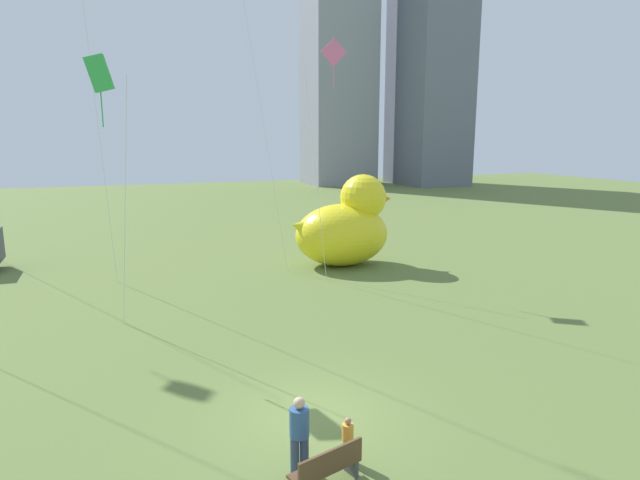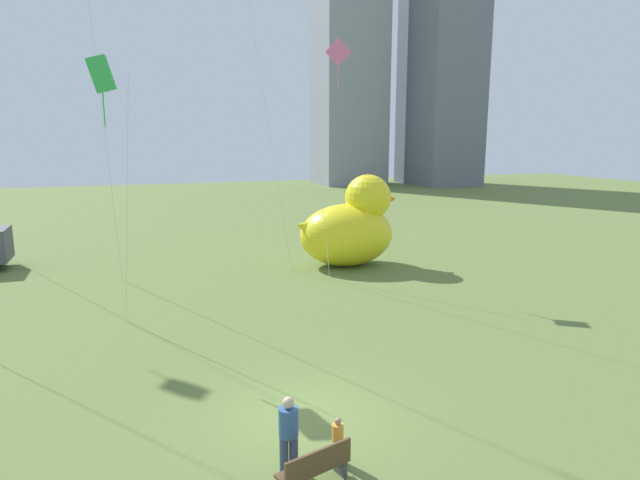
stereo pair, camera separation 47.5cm
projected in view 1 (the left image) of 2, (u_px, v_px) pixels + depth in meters
The scene contains 8 objects.
ground_plane at pixel (311, 416), 13.18m from camera, with size 140.00×140.00×0.00m, color olive.
park_bench at pixel (327, 467), 10.38m from camera, with size 1.59×0.86×0.90m.
person_adult at pixel (299, 431), 10.82m from camera, with size 0.41×0.41×1.66m.
person_child at pixel (348, 438), 11.24m from camera, with size 0.25×0.25×1.01m.
giant_inflatable_duck at pixel (345, 227), 28.41m from camera, with size 5.85×3.75×4.85m.
city_skyline at pixel (272, 69), 68.13m from camera, with size 86.66×17.86×39.11m.
kite_green at pixel (100, 75), 17.25m from camera, with size 1.30×1.19×9.43m.
kite_pink at pixel (332, 62), 25.33m from camera, with size 1.90×2.11×11.38m.
Camera 1 is at (-4.05, -11.41, 6.80)m, focal length 29.94 mm.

